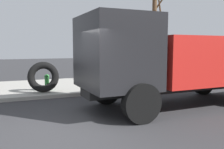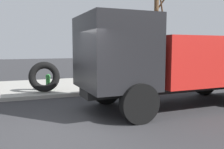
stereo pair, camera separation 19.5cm
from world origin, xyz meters
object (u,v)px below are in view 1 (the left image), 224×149
loose_tire (43,77)px  bare_tree (154,27)px  fire_hydrant (47,82)px  dump_truck_red (176,60)px

loose_tire → bare_tree: bearing=9.4°
fire_hydrant → loose_tire: bearing=-114.0°
dump_truck_red → fire_hydrant: bearing=133.4°
bare_tree → fire_hydrant: bearing=-174.6°
fire_hydrant → loose_tire: 0.57m
loose_tire → bare_tree: size_ratio=0.22×
dump_truck_red → bare_tree: bare_tree is taller
loose_tire → bare_tree: (6.06, 1.00, 2.36)m
fire_hydrant → loose_tire: size_ratio=0.56×
fire_hydrant → dump_truck_red: 5.67m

